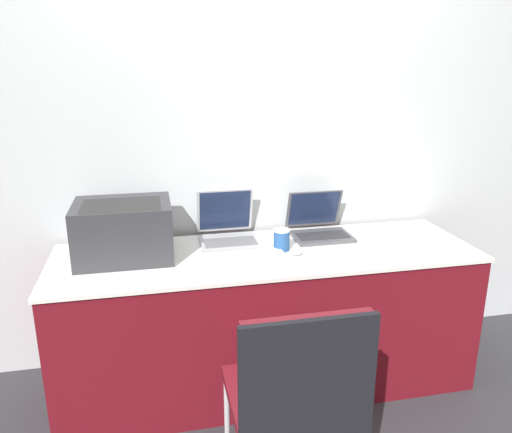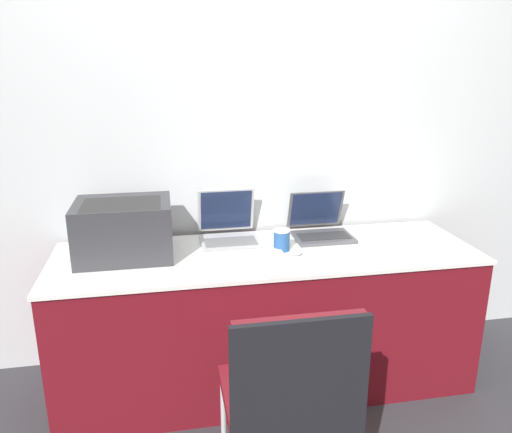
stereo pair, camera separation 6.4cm
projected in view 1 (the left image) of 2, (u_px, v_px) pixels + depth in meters
The scene contains 10 objects.
ground_plane at pixel (281, 418), 2.45m from camera, with size 14.00×14.00×0.00m, color #333338.
wall_back at pixel (251, 133), 2.75m from camera, with size 8.00×0.05×2.60m.
table at pixel (267, 318), 2.64m from camera, with size 2.14×0.66×0.75m.
printer at pixel (123, 228), 2.41m from camera, with size 0.46×0.36×0.28m.
laptop_left at pixel (228, 231), 2.67m from camera, with size 0.31×0.33×0.27m.
laptop_right at pixel (319, 226), 2.76m from camera, with size 0.31×0.31×0.23m.
external_keyboard at pixel (241, 258), 2.42m from camera, with size 0.43×0.17×0.02m.
coffee_cup at pixel (282, 240), 2.54m from camera, with size 0.09×0.09×0.11m.
mouse at pixel (296, 252), 2.48m from camera, with size 0.06×0.05×0.03m.
chair at pixel (297, 392), 1.78m from camera, with size 0.47×0.49×0.90m.
Camera 1 is at (-0.55, -1.98, 1.67)m, focal length 35.00 mm.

